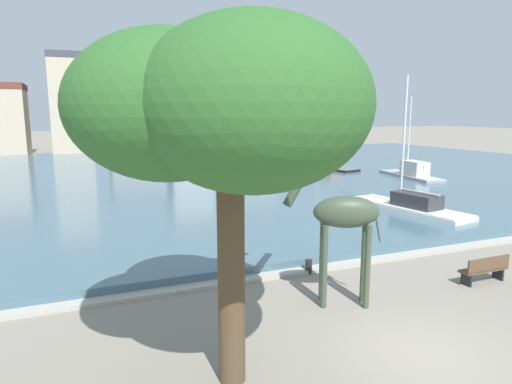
% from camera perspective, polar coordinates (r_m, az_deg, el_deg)
% --- Properties ---
extents(ground_plane, '(300.00, 300.00, 0.00)m').
position_cam_1_polar(ground_plane, '(11.63, 20.46, -19.02)').
color(ground_plane, gray).
extents(harbor_water, '(90.69, 50.48, 0.38)m').
position_cam_1_polar(harbor_water, '(39.60, -11.56, 2.15)').
color(harbor_water, '#476675').
rests_on(harbor_water, ground).
extents(quay_edge_coping, '(90.69, 0.50, 0.12)m').
position_cam_1_polar(quay_edge_coping, '(15.88, 6.15, -10.13)').
color(quay_edge_coping, '#ADA89E').
rests_on(quay_edge_coping, ground).
extents(giraffe_statue, '(2.89, 1.64, 5.27)m').
position_cam_1_polar(giraffe_statue, '(12.74, 10.95, -3.00)').
color(giraffe_statue, '#3D4C38').
rests_on(giraffe_statue, ground).
extents(sailboat_grey, '(2.70, 7.99, 6.94)m').
position_cam_1_polar(sailboat_grey, '(38.74, 19.13, 2.18)').
color(sailboat_grey, '#939399').
rests_on(sailboat_grey, ground).
extents(sailboat_white, '(3.08, 8.24, 7.54)m').
position_cam_1_polar(sailboat_white, '(25.49, 18.28, -1.86)').
color(sailboat_white, white).
rests_on(sailboat_white, ground).
extents(sailboat_green, '(3.09, 5.97, 5.69)m').
position_cam_1_polar(sailboat_green, '(58.61, 4.41, 5.18)').
color(sailboat_green, '#236B42').
rests_on(sailboat_green, ground).
extents(sailboat_black, '(4.05, 9.45, 8.24)m').
position_cam_1_polar(sailboat_black, '(43.36, 8.05, 3.35)').
color(sailboat_black, black).
rests_on(sailboat_black, ground).
extents(sailboat_red, '(3.46, 7.64, 8.07)m').
position_cam_1_polar(sailboat_red, '(52.37, 0.83, 4.44)').
color(sailboat_red, red).
rests_on(sailboat_red, ground).
extents(shade_tree, '(5.72, 6.03, 7.17)m').
position_cam_1_polar(shade_tree, '(8.36, -3.53, 10.86)').
color(shade_tree, brown).
rests_on(shade_tree, ground).
extents(mooring_bollard, '(0.24, 0.24, 0.50)m').
position_cam_1_polar(mooring_bollard, '(15.76, 6.87, -9.58)').
color(mooring_bollard, '#232326').
rests_on(mooring_bollard, ground).
extents(park_bench, '(1.80, 0.44, 0.92)m').
position_cam_1_polar(park_bench, '(16.55, 27.62, -8.85)').
color(park_bench, brown).
rests_on(park_bench, ground).
extents(townhouse_corner_house, '(5.14, 7.67, 13.47)m').
position_cam_1_polar(townhouse_corner_house, '(66.25, -22.96, 10.39)').
color(townhouse_corner_house, '#C6B293').
rests_on(townhouse_corner_house, ground).
extents(townhouse_tall_gabled, '(7.91, 6.17, 8.17)m').
position_cam_1_polar(townhouse_tall_gabled, '(68.52, -15.43, 8.56)').
color(townhouse_tall_gabled, gray).
rests_on(townhouse_tall_gabled, ground).
extents(townhouse_narrow_midrow, '(6.45, 7.04, 12.66)m').
position_cam_1_polar(townhouse_narrow_midrow, '(70.20, -8.96, 10.67)').
color(townhouse_narrow_midrow, beige).
rests_on(townhouse_narrow_midrow, ground).
extents(townhouse_end_terrace, '(7.22, 7.69, 11.88)m').
position_cam_1_polar(townhouse_end_terrace, '(73.31, -0.95, 10.45)').
color(townhouse_end_terrace, gray).
rests_on(townhouse_end_terrace, ground).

